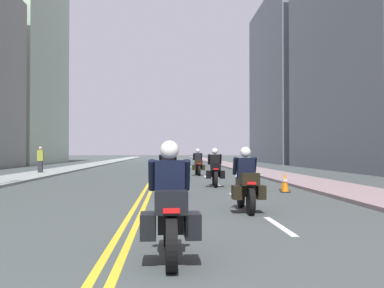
% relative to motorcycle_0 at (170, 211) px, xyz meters
% --- Properties ---
extents(ground_plane, '(264.00, 264.00, 0.00)m').
position_rel_motorcycle_0_xyz_m(ground_plane, '(-0.77, 42.81, -0.65)').
color(ground_plane, '#3E4746').
extents(sidewalk_left, '(2.62, 144.00, 0.12)m').
position_rel_motorcycle_0_xyz_m(sidewalk_left, '(-7.91, 42.81, -0.59)').
color(sidewalk_left, gray).
rests_on(sidewalk_left, ground).
extents(sidewalk_right, '(2.62, 144.00, 0.12)m').
position_rel_motorcycle_0_xyz_m(sidewalk_right, '(6.37, 42.81, -0.59)').
color(sidewalk_right, gray).
rests_on(sidewalk_right, ground).
extents(centreline_yellow_inner, '(0.12, 132.00, 0.01)m').
position_rel_motorcycle_0_xyz_m(centreline_yellow_inner, '(-0.89, 42.81, -0.64)').
color(centreline_yellow_inner, yellow).
rests_on(centreline_yellow_inner, ground).
extents(centreline_yellow_outer, '(0.12, 132.00, 0.01)m').
position_rel_motorcycle_0_xyz_m(centreline_yellow_outer, '(-0.65, 42.81, -0.64)').
color(centreline_yellow_outer, yellow).
rests_on(centreline_yellow_outer, ground).
extents(lane_dashes_white, '(0.14, 56.40, 0.01)m').
position_rel_motorcycle_0_xyz_m(lane_dashes_white, '(2.15, 23.81, -0.64)').
color(lane_dashes_white, silver).
rests_on(lane_dashes_white, ground).
extents(building_right_1, '(6.92, 20.99, 21.41)m').
position_rel_motorcycle_0_xyz_m(building_right_1, '(15.57, 30.24, 10.06)').
color(building_right_1, slate).
rests_on(building_right_1, ground).
extents(building_left_2, '(7.68, 18.55, 23.99)m').
position_rel_motorcycle_0_xyz_m(building_left_2, '(-17.50, 50.56, 11.35)').
color(building_left_2, '#A9C2A8').
rests_on(building_left_2, ground).
extents(building_right_2, '(7.18, 20.54, 20.69)m').
position_rel_motorcycle_0_xyz_m(building_right_2, '(15.71, 53.74, 9.70)').
color(building_right_2, slate).
rests_on(building_right_2, ground).
extents(motorcycle_0, '(0.77, 2.24, 1.60)m').
position_rel_motorcycle_0_xyz_m(motorcycle_0, '(0.00, 0.00, 0.00)').
color(motorcycle_0, black).
rests_on(motorcycle_0, ground).
extents(motorcycle_1, '(0.76, 2.16, 1.57)m').
position_rel_motorcycle_0_xyz_m(motorcycle_1, '(1.86, 5.00, -0.01)').
color(motorcycle_1, black).
rests_on(motorcycle_1, ground).
extents(motorcycle_2, '(0.77, 2.07, 1.64)m').
position_rel_motorcycle_0_xyz_m(motorcycle_2, '(-0.03, 9.10, 0.00)').
color(motorcycle_2, black).
rests_on(motorcycle_2, ground).
extents(motorcycle_3, '(0.78, 2.31, 1.59)m').
position_rel_motorcycle_0_xyz_m(motorcycle_3, '(1.92, 13.28, -0.00)').
color(motorcycle_3, black).
rests_on(motorcycle_3, ground).
extents(motorcycle_4, '(0.78, 2.14, 1.63)m').
position_rel_motorcycle_0_xyz_m(motorcycle_4, '(0.11, 17.47, 0.01)').
color(motorcycle_4, black).
rests_on(motorcycle_4, ground).
extents(motorcycle_5, '(0.77, 2.26, 1.63)m').
position_rel_motorcycle_0_xyz_m(motorcycle_5, '(1.79, 22.43, -0.01)').
color(motorcycle_5, black).
rests_on(motorcycle_5, ground).
extents(traffic_cone_0, '(0.33, 0.33, 0.68)m').
position_rel_motorcycle_0_xyz_m(traffic_cone_0, '(4.33, 11.22, -0.31)').
color(traffic_cone_0, black).
rests_on(traffic_cone_0, ground).
extents(traffic_cone_1, '(0.33, 0.33, 0.67)m').
position_rel_motorcycle_0_xyz_m(traffic_cone_1, '(4.13, 10.30, -0.32)').
color(traffic_cone_1, black).
rests_on(traffic_cone_1, ground).
extents(pedestrian_1, '(0.37, 0.23, 1.76)m').
position_rel_motorcycle_0_xyz_m(pedestrian_1, '(-8.06, 24.01, 0.26)').
color(pedestrian_1, '#282930').
rests_on(pedestrian_1, ground).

